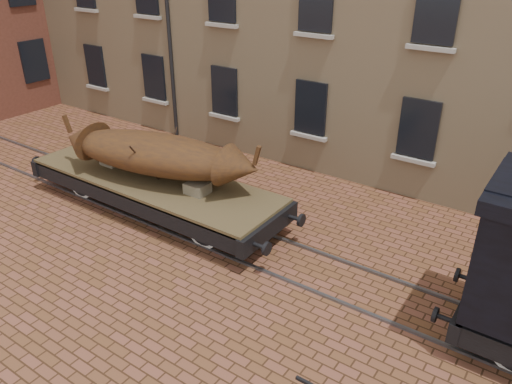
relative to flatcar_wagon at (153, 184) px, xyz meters
The scene contains 4 objects.
ground 4.80m from the flatcar_wagon, ahead, with size 90.00×90.00×0.00m, color brown.
rail_track 4.80m from the flatcar_wagon, ahead, with size 30.00×1.52×0.06m.
flatcar_wagon is the anchor object (origin of this frame).
iron_boat 1.02m from the flatcar_wagon, ahead, with size 6.13×2.72×1.49m.
Camera 1 is at (4.87, -8.75, 7.01)m, focal length 35.00 mm.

